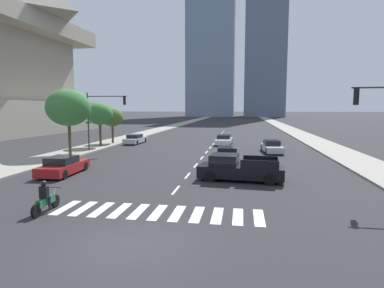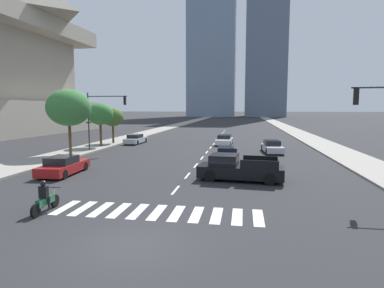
{
  "view_description": "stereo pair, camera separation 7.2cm",
  "coord_description": "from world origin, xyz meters",
  "px_view_note": "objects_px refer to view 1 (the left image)",
  "views": [
    {
      "loc": [
        3.71,
        -10.04,
        4.71
      ],
      "look_at": [
        0.0,
        13.56,
        2.0
      ],
      "focal_mm": 29.88,
      "sensor_mm": 36.0,
      "label": 1
    },
    {
      "loc": [
        3.78,
        -10.03,
        4.71
      ],
      "look_at": [
        0.0,
        13.56,
        2.0
      ],
      "focal_mm": 29.88,
      "sensor_mm": 36.0,
      "label": 2
    }
  ],
  "objects_px": {
    "pickup_truck": "(237,168)",
    "sedan_red_0": "(63,166)",
    "sedan_silver_3": "(135,139)",
    "street_tree_nearest": "(68,108)",
    "sedan_blue_4": "(227,156)",
    "sedan_white_2": "(224,140)",
    "street_tree_second": "(100,114)",
    "street_tree_third": "(112,117)",
    "traffic_signal_far": "(102,111)",
    "sedan_silver_1": "(272,147)",
    "motorcycle_lead": "(46,200)"
  },
  "relations": [
    {
      "from": "motorcycle_lead",
      "to": "sedan_white_2",
      "type": "bearing_deg",
      "value": -14.56
    },
    {
      "from": "sedan_blue_4",
      "to": "street_tree_nearest",
      "type": "bearing_deg",
      "value": -100.22
    },
    {
      "from": "street_tree_nearest",
      "to": "street_tree_second",
      "type": "height_order",
      "value": "street_tree_nearest"
    },
    {
      "from": "sedan_silver_3",
      "to": "street_tree_second",
      "type": "xyz_separation_m",
      "value": [
        -2.75,
        -4.59,
        3.4
      ]
    },
    {
      "from": "sedan_red_0",
      "to": "sedan_silver_1",
      "type": "relative_size",
      "value": 1.01
    },
    {
      "from": "traffic_signal_far",
      "to": "sedan_red_0",
      "type": "bearing_deg",
      "value": -79.04
    },
    {
      "from": "sedan_silver_3",
      "to": "street_tree_nearest",
      "type": "bearing_deg",
      "value": 168.35
    },
    {
      "from": "sedan_blue_4",
      "to": "street_tree_second",
      "type": "relative_size",
      "value": 0.84
    },
    {
      "from": "street_tree_nearest",
      "to": "street_tree_third",
      "type": "bearing_deg",
      "value": 90.0
    },
    {
      "from": "street_tree_third",
      "to": "sedan_silver_1",
      "type": "bearing_deg",
      "value": -14.29
    },
    {
      "from": "pickup_truck",
      "to": "sedan_blue_4",
      "type": "relative_size",
      "value": 1.31
    },
    {
      "from": "motorcycle_lead",
      "to": "traffic_signal_far",
      "type": "height_order",
      "value": "traffic_signal_far"
    },
    {
      "from": "sedan_silver_3",
      "to": "street_tree_nearest",
      "type": "height_order",
      "value": "street_tree_nearest"
    },
    {
      "from": "sedan_red_0",
      "to": "sedan_blue_4",
      "type": "bearing_deg",
      "value": -62.79
    },
    {
      "from": "sedan_blue_4",
      "to": "street_tree_second",
      "type": "height_order",
      "value": "street_tree_second"
    },
    {
      "from": "sedan_silver_3",
      "to": "sedan_blue_4",
      "type": "xyz_separation_m",
      "value": [
        12.73,
        -13.34,
        0.05
      ]
    },
    {
      "from": "sedan_blue_4",
      "to": "street_tree_second",
      "type": "xyz_separation_m",
      "value": [
        -15.48,
        8.75,
        3.35
      ]
    },
    {
      "from": "sedan_silver_3",
      "to": "street_tree_nearest",
      "type": "relative_size",
      "value": 0.75
    },
    {
      "from": "traffic_signal_far",
      "to": "street_tree_nearest",
      "type": "bearing_deg",
      "value": -122.29
    },
    {
      "from": "sedan_blue_4",
      "to": "sedan_white_2",
      "type": "bearing_deg",
      "value": -179.02
    },
    {
      "from": "pickup_truck",
      "to": "sedan_white_2",
      "type": "distance_m",
      "value": 20.38
    },
    {
      "from": "motorcycle_lead",
      "to": "sedan_blue_4",
      "type": "relative_size",
      "value": 0.49
    },
    {
      "from": "pickup_truck",
      "to": "sedan_red_0",
      "type": "height_order",
      "value": "pickup_truck"
    },
    {
      "from": "sedan_red_0",
      "to": "street_tree_nearest",
      "type": "height_order",
      "value": "street_tree_nearest"
    },
    {
      "from": "sedan_white_2",
      "to": "street_tree_nearest",
      "type": "bearing_deg",
      "value": -47.21
    },
    {
      "from": "motorcycle_lead",
      "to": "street_tree_second",
      "type": "distance_m",
      "value": 24.58
    },
    {
      "from": "street_tree_nearest",
      "to": "sedan_blue_4",
      "type": "bearing_deg",
      "value": -6.9
    },
    {
      "from": "pickup_truck",
      "to": "traffic_signal_far",
      "type": "distance_m",
      "value": 18.68
    },
    {
      "from": "motorcycle_lead",
      "to": "sedan_silver_1",
      "type": "xyz_separation_m",
      "value": [
        11.85,
        21.58,
        0.01
      ]
    },
    {
      "from": "motorcycle_lead",
      "to": "street_tree_second",
      "type": "xyz_separation_m",
      "value": [
        -8.0,
        22.99,
        3.4
      ]
    },
    {
      "from": "motorcycle_lead",
      "to": "sedan_white_2",
      "type": "relative_size",
      "value": 0.44
    },
    {
      "from": "sedan_silver_1",
      "to": "traffic_signal_far",
      "type": "distance_m",
      "value": 18.41
    },
    {
      "from": "traffic_signal_far",
      "to": "street_tree_third",
      "type": "bearing_deg",
      "value": 105.09
    },
    {
      "from": "sedan_silver_1",
      "to": "street_tree_third",
      "type": "relative_size",
      "value": 1.01
    },
    {
      "from": "sedan_silver_3",
      "to": "sedan_silver_1",
      "type": "bearing_deg",
      "value": -107.47
    },
    {
      "from": "sedan_silver_1",
      "to": "street_tree_third",
      "type": "distance_m",
      "value": 20.69
    },
    {
      "from": "sedan_blue_4",
      "to": "sedan_red_0",
      "type": "bearing_deg",
      "value": -63.61
    },
    {
      "from": "street_tree_nearest",
      "to": "sedan_silver_1",
      "type": "bearing_deg",
      "value": 15.4
    },
    {
      "from": "pickup_truck",
      "to": "traffic_signal_far",
      "type": "height_order",
      "value": "traffic_signal_far"
    },
    {
      "from": "street_tree_second",
      "to": "street_tree_third",
      "type": "bearing_deg",
      "value": 90.0
    },
    {
      "from": "motorcycle_lead",
      "to": "street_tree_third",
      "type": "xyz_separation_m",
      "value": [
        -8.0,
        26.64,
        2.9
      ]
    },
    {
      "from": "sedan_white_2",
      "to": "traffic_signal_far",
      "type": "xyz_separation_m",
      "value": [
        -12.44,
        -8.95,
        3.8
      ]
    },
    {
      "from": "pickup_truck",
      "to": "sedan_silver_3",
      "type": "distance_m",
      "value": 23.93
    },
    {
      "from": "street_tree_nearest",
      "to": "motorcycle_lead",
      "type": "bearing_deg",
      "value": -63.59
    },
    {
      "from": "sedan_silver_1",
      "to": "street_tree_second",
      "type": "xyz_separation_m",
      "value": [
        -19.86,
        1.41,
        3.39
      ]
    },
    {
      "from": "sedan_silver_3",
      "to": "street_tree_nearest",
      "type": "xyz_separation_m",
      "value": [
        -2.75,
        -11.46,
        4.14
      ]
    },
    {
      "from": "sedan_silver_1",
      "to": "sedan_silver_3",
      "type": "height_order",
      "value": "sedan_silver_1"
    },
    {
      "from": "sedan_red_0",
      "to": "street_tree_nearest",
      "type": "relative_size",
      "value": 0.73
    },
    {
      "from": "sedan_silver_3",
      "to": "traffic_signal_far",
      "type": "bearing_deg",
      "value": 176.61
    },
    {
      "from": "sedan_white_2",
      "to": "street_tree_nearest",
      "type": "relative_size",
      "value": 0.75
    }
  ]
}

